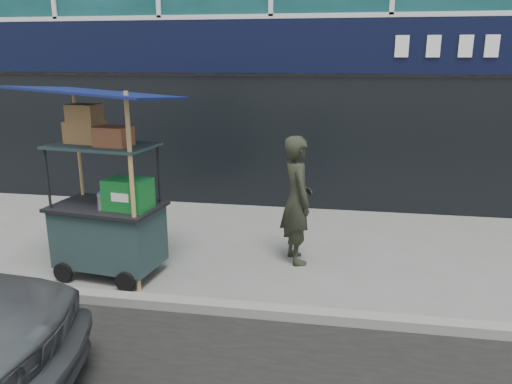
# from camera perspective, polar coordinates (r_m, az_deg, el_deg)

# --- Properties ---
(ground) EXTENTS (80.00, 80.00, 0.00)m
(ground) POSITION_cam_1_polar(r_m,az_deg,el_deg) (5.88, -4.00, -12.62)
(ground) COLOR slate
(ground) RESTS_ON ground
(curb) EXTENTS (80.00, 0.18, 0.12)m
(curb) POSITION_cam_1_polar(r_m,az_deg,el_deg) (5.68, -4.50, -13.01)
(curb) COLOR gray
(curb) RESTS_ON ground
(vendor_cart) EXTENTS (1.95, 1.51, 2.43)m
(vendor_cart) POSITION_cam_1_polar(r_m,az_deg,el_deg) (6.55, -16.53, -2.19)
(vendor_cart) COLOR #1B2E2E
(vendor_cart) RESTS_ON ground
(vendor_man) EXTENTS (0.63, 0.75, 1.75)m
(vendor_man) POSITION_cam_1_polar(r_m,az_deg,el_deg) (6.74, 4.70, -0.91)
(vendor_man) COLOR black
(vendor_man) RESTS_ON ground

